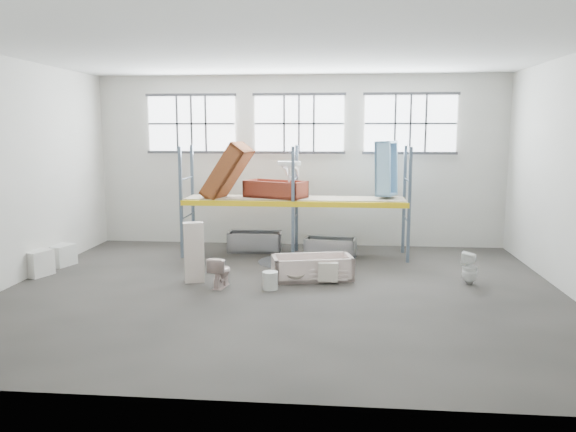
# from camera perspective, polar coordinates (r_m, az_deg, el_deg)

# --- Properties ---
(floor) EXTENTS (12.00, 10.00, 0.10)m
(floor) POSITION_cam_1_polar(r_m,az_deg,el_deg) (12.23, -0.66, -7.81)
(floor) COLOR #4A4540
(floor) RESTS_ON ground
(ceiling) EXTENTS (12.00, 10.00, 0.10)m
(ceiling) POSITION_cam_1_polar(r_m,az_deg,el_deg) (11.83, -0.71, 16.59)
(ceiling) COLOR silver
(ceiling) RESTS_ON ground
(wall_back) EXTENTS (12.00, 0.10, 5.00)m
(wall_back) POSITION_cam_1_polar(r_m,az_deg,el_deg) (16.78, 1.14, 5.57)
(wall_back) COLOR beige
(wall_back) RESTS_ON ground
(wall_front) EXTENTS (12.00, 0.10, 5.00)m
(wall_front) POSITION_cam_1_polar(r_m,az_deg,el_deg) (6.79, -5.18, 0.76)
(wall_front) COLOR #B2B0A6
(wall_front) RESTS_ON ground
(wall_left) EXTENTS (0.10, 10.00, 5.00)m
(wall_left) POSITION_cam_1_polar(r_m,az_deg,el_deg) (13.78, -26.64, 3.93)
(wall_left) COLOR #A7A59A
(wall_left) RESTS_ON ground
(window_left) EXTENTS (2.60, 0.04, 1.60)m
(window_left) POSITION_cam_1_polar(r_m,az_deg,el_deg) (17.18, -9.72, 9.19)
(window_left) COLOR white
(window_left) RESTS_ON wall_back
(window_mid) EXTENTS (2.60, 0.04, 1.60)m
(window_mid) POSITION_cam_1_polar(r_m,az_deg,el_deg) (16.64, 1.12, 9.33)
(window_mid) COLOR white
(window_mid) RESTS_ON wall_back
(window_right) EXTENTS (2.60, 0.04, 1.60)m
(window_right) POSITION_cam_1_polar(r_m,az_deg,el_deg) (16.71, 12.27, 9.13)
(window_right) COLOR white
(window_right) RESTS_ON wall_back
(rack_upright_la) EXTENTS (0.08, 0.08, 3.00)m
(rack_upright_la) POSITION_cam_1_polar(r_m,az_deg,el_deg) (15.29, -10.77, 1.33)
(rack_upright_la) COLOR slate
(rack_upright_la) RESTS_ON floor
(rack_upright_lb) EXTENTS (0.08, 0.08, 3.00)m
(rack_upright_lb) POSITION_cam_1_polar(r_m,az_deg,el_deg) (16.43, -9.62, 1.87)
(rack_upright_lb) COLOR slate
(rack_upright_lb) RESTS_ON floor
(rack_upright_ma) EXTENTS (0.08, 0.08, 3.00)m
(rack_upright_ma) POSITION_cam_1_polar(r_m,az_deg,el_deg) (14.74, 0.51, 1.21)
(rack_upright_ma) COLOR slate
(rack_upright_ma) RESTS_ON floor
(rack_upright_mb) EXTENTS (0.08, 0.08, 3.00)m
(rack_upright_mb) POSITION_cam_1_polar(r_m,az_deg,el_deg) (15.92, 0.88, 1.78)
(rack_upright_mb) COLOR slate
(rack_upright_mb) RESTS_ON floor
(rack_upright_ra) EXTENTS (0.08, 0.08, 3.00)m
(rack_upright_ra) POSITION_cam_1_polar(r_m,az_deg,el_deg) (14.79, 12.17, 1.04)
(rack_upright_ra) COLOR slate
(rack_upright_ra) RESTS_ON floor
(rack_upright_rb) EXTENTS (0.08, 0.08, 3.00)m
(rack_upright_rb) POSITION_cam_1_polar(r_m,az_deg,el_deg) (15.97, 11.67, 1.62)
(rack_upright_rb) COLOR slate
(rack_upright_rb) RESTS_ON floor
(rack_beam_front) EXTENTS (6.00, 0.10, 0.14)m
(rack_beam_front) POSITION_cam_1_polar(r_m,az_deg,el_deg) (14.74, 0.51, 1.21)
(rack_beam_front) COLOR yellow
(rack_beam_front) RESTS_ON floor
(rack_beam_back) EXTENTS (6.00, 0.10, 0.14)m
(rack_beam_back) POSITION_cam_1_polar(r_m,az_deg,el_deg) (15.92, 0.88, 1.78)
(rack_beam_back) COLOR yellow
(rack_beam_back) RESTS_ON floor
(shelf_deck) EXTENTS (5.90, 1.10, 0.03)m
(shelf_deck) POSITION_cam_1_polar(r_m,az_deg,el_deg) (15.32, 0.70, 1.80)
(shelf_deck) COLOR gray
(shelf_deck) RESTS_ON floor
(wet_patch) EXTENTS (1.80, 1.80, 0.00)m
(wet_patch) POSITION_cam_1_polar(r_m,az_deg,el_deg) (14.82, 0.44, -4.64)
(wet_patch) COLOR black
(wet_patch) RESTS_ON floor
(bathtub_beige) EXTENTS (1.97, 1.25, 0.54)m
(bathtub_beige) POSITION_cam_1_polar(r_m,az_deg,el_deg) (13.12, 2.45, -5.23)
(bathtub_beige) COLOR beige
(bathtub_beige) RESTS_ON floor
(cistern_spare) EXTENTS (0.46, 0.24, 0.42)m
(cistern_spare) POSITION_cam_1_polar(r_m,az_deg,el_deg) (12.72, 4.09, -5.64)
(cistern_spare) COLOR beige
(cistern_spare) RESTS_ON bathtub_beige
(sink_in_tub) EXTENTS (0.49, 0.49, 0.15)m
(sink_in_tub) POSITION_cam_1_polar(r_m,az_deg,el_deg) (12.71, 0.76, -6.18)
(sink_in_tub) COLOR beige
(sink_in_tub) RESTS_ON bathtub_beige
(toilet_beige) EXTENTS (0.49, 0.73, 0.69)m
(toilet_beige) POSITION_cam_1_polar(r_m,az_deg,el_deg) (12.51, -6.87, -5.61)
(toilet_beige) COLOR beige
(toilet_beige) RESTS_ON floor
(cistern_tall) EXTENTS (0.51, 0.42, 1.37)m
(cistern_tall) POSITION_cam_1_polar(r_m,az_deg,el_deg) (12.95, -9.50, -3.64)
(cistern_tall) COLOR beige
(cistern_tall) RESTS_ON floor
(toilet_white) EXTENTS (0.44, 0.43, 0.74)m
(toilet_white) POSITION_cam_1_polar(r_m,az_deg,el_deg) (13.29, 17.91, -5.03)
(toilet_white) COLOR white
(toilet_white) RESTS_ON floor
(steel_tub_left) EXTENTS (1.54, 0.78, 0.55)m
(steel_tub_left) POSITION_cam_1_polar(r_m,az_deg,el_deg) (16.07, -3.38, -2.59)
(steel_tub_left) COLOR #A1A2A9
(steel_tub_left) RESTS_ON floor
(steel_tub_right) EXTENTS (1.45, 0.83, 0.50)m
(steel_tub_right) POSITION_cam_1_polar(r_m,az_deg,el_deg) (15.43, 4.31, -3.17)
(steel_tub_right) COLOR #B9BDC1
(steel_tub_right) RESTS_ON floor
(rust_tub_flat) EXTENTS (1.82, 1.37, 0.46)m
(rust_tub_flat) POSITION_cam_1_polar(r_m,az_deg,el_deg) (15.39, -1.28, 2.73)
(rust_tub_flat) COLOR maroon
(rust_tub_flat) RESTS_ON shelf_deck
(rust_tub_tilted) EXTENTS (1.50, 1.08, 1.64)m
(rust_tub_tilted) POSITION_cam_1_polar(r_m,az_deg,el_deg) (15.27, -6.18, 4.43)
(rust_tub_tilted) COLOR #914519
(rust_tub_tilted) RESTS_ON shelf_deck
(sink_on_shelf) EXTENTS (0.76, 0.69, 0.55)m
(sink_on_shelf) POSITION_cam_1_polar(r_m,az_deg,el_deg) (14.96, 0.12, 3.62)
(sink_on_shelf) COLOR white
(sink_on_shelf) RESTS_ON rust_tub_flat
(blue_tub_upright) EXTENTS (0.69, 0.81, 1.48)m
(blue_tub_upright) POSITION_cam_1_polar(r_m,az_deg,el_deg) (15.40, 9.92, 4.76)
(blue_tub_upright) COLOR #7BACD0
(blue_tub_upright) RESTS_ON shelf_deck
(bucket) EXTENTS (0.42, 0.42, 0.39)m
(bucket) POSITION_cam_1_polar(r_m,az_deg,el_deg) (12.29, -1.81, -6.54)
(bucket) COLOR beige
(bucket) RESTS_ON floor
(carton_near) EXTENTS (0.87, 0.81, 0.61)m
(carton_near) POSITION_cam_1_polar(r_m,az_deg,el_deg) (14.73, -24.29, -4.31)
(carton_near) COLOR silver
(carton_near) RESTS_ON floor
(carton_far) EXTENTS (0.79, 0.79, 0.53)m
(carton_far) POSITION_cam_1_polar(r_m,az_deg,el_deg) (15.54, -22.16, -3.68)
(carton_far) COLOR beige
(carton_far) RESTS_ON floor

